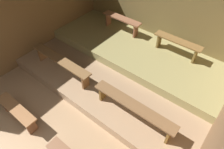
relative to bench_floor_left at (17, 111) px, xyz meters
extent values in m
cube|color=#A17F5B|center=(0.89, 1.72, -0.37)|extent=(5.92, 5.96, 0.08)
cube|color=olive|center=(0.89, 4.33, 0.99)|extent=(5.92, 0.06, 2.64)
cube|color=brown|center=(-1.70, 1.72, 0.99)|extent=(0.06, 5.96, 2.64)
cube|color=brown|center=(3.49, 1.72, 0.99)|extent=(0.06, 5.96, 2.64)
cube|color=#9F7F5F|center=(0.89, 2.65, -0.21)|extent=(5.12, 3.30, 0.24)
cube|color=#958B56|center=(0.89, 3.37, 0.03)|extent=(5.12, 1.87, 0.24)
cube|color=brown|center=(0.00, 0.00, 0.09)|extent=(1.18, 0.26, 0.04)
cube|color=brown|center=(-0.47, 0.00, -0.13)|extent=(0.05, 0.21, 0.40)
cube|color=brown|center=(0.47, 0.00, -0.13)|extent=(0.05, 0.21, 0.40)
cube|color=brown|center=(-0.24, 1.52, 0.33)|extent=(1.94, 0.26, 0.04)
cube|color=brown|center=(-1.09, 1.52, 0.11)|extent=(0.05, 0.21, 0.40)
cube|color=brown|center=(0.61, 1.52, 0.11)|extent=(0.05, 0.21, 0.40)
cube|color=brown|center=(2.02, 1.52, 0.33)|extent=(1.94, 0.26, 0.04)
cube|color=brown|center=(1.17, 1.52, 0.11)|extent=(0.05, 0.21, 0.40)
cube|color=brown|center=(2.87, 1.52, 0.11)|extent=(0.05, 0.21, 0.40)
cube|color=brown|center=(-0.04, 3.83, 0.57)|extent=(1.30, 0.26, 0.04)
cube|color=brown|center=(-0.57, 3.83, 0.35)|extent=(0.05, 0.21, 0.40)
cube|color=brown|center=(0.49, 3.83, 0.35)|extent=(0.05, 0.21, 0.40)
cube|color=brown|center=(1.82, 3.83, 0.57)|extent=(1.30, 0.26, 0.04)
cube|color=brown|center=(1.29, 3.83, 0.35)|extent=(0.05, 0.21, 0.40)
cube|color=brown|center=(2.36, 3.83, 0.35)|extent=(0.05, 0.21, 0.40)
camera|label=1|loc=(3.26, -0.71, 3.70)|focal=32.61mm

